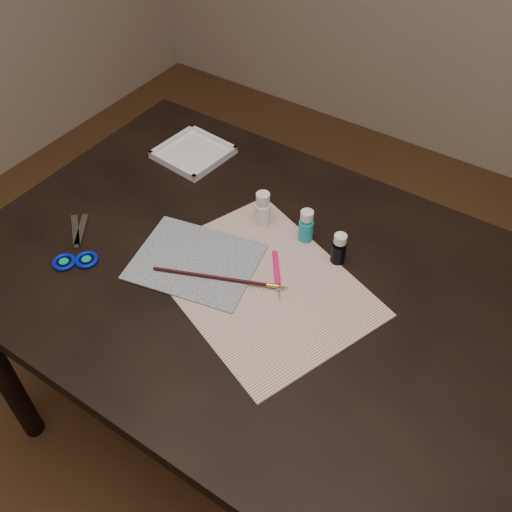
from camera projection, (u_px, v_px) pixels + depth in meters
The scene contains 11 objects.
ground at pixel (256, 431), 1.83m from camera, with size 3.50×3.50×0.02m, color #422614.
table at pixel (256, 364), 1.55m from camera, with size 1.30×0.90×0.75m, color black.
paper at pixel (262, 284), 1.25m from camera, with size 0.47×0.36×0.00m, color silver.
canvas at pixel (196, 261), 1.30m from camera, with size 0.27×0.22×0.00m, color #122033.
paint_bottle_white at pixel (263, 209), 1.36m from camera, with size 0.04×0.04×0.09m, color white.
paint_bottle_cyan at pixel (306, 226), 1.32m from camera, with size 0.03×0.03×0.08m, color #1CA0B8.
paint_bottle_navy at pixel (339, 249), 1.27m from camera, with size 0.03×0.03×0.08m, color black.
paintbrush at pixel (221, 278), 1.25m from camera, with size 0.31×0.01×0.01m, color black, non-canonical shape.
craft_knife at pixel (277, 276), 1.26m from camera, with size 0.15×0.01×0.01m, color #FF0E72, non-canonical shape.
scissors at pixel (74, 241), 1.34m from camera, with size 0.21×0.10×0.01m, color silver, non-canonical shape.
palette_tray at pixel (193, 152), 1.58m from camera, with size 0.17×0.17×0.02m, color white.
Camera 1 is at (0.48, -0.72, 1.69)m, focal length 40.00 mm.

